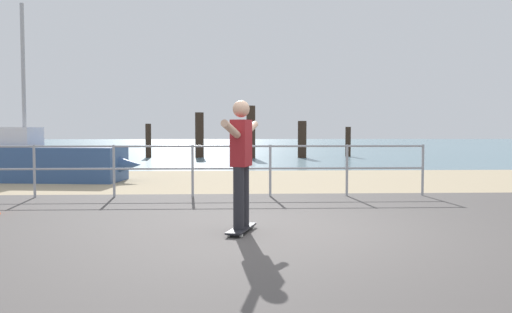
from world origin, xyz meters
TOP-DOWN VIEW (x-y plane):
  - ground_plane at (0.00, -1.00)m, footprint 24.00×10.00m
  - beach_strip at (0.00, 7.00)m, footprint 24.00×6.00m
  - sea_surface at (0.00, 35.00)m, footprint 72.00×50.00m
  - railing_fence at (-2.24, 3.60)m, footprint 10.83×0.05m
  - sailboat at (-5.58, 6.93)m, footprint 5.04×1.92m
  - skateboard at (-0.55, -0.05)m, footprint 0.42×0.82m
  - skateboarder at (-0.55, -0.05)m, footprint 0.50×1.41m
  - groyne_post_0 at (-4.61, 17.81)m, footprint 0.26×0.26m
  - groyne_post_1 at (-2.25, 17.75)m, footprint 0.40×0.40m
  - groyne_post_2 at (0.12, 17.13)m, footprint 0.40×0.40m
  - groyne_post_3 at (2.49, 17.35)m, footprint 0.40×0.40m
  - groyne_post_4 at (4.86, 18.43)m, footprint 0.26×0.26m

SIDE VIEW (x-z plane):
  - ground_plane at x=0.00m, z-range -0.02..0.02m
  - beach_strip at x=0.00m, z-range -0.02..0.02m
  - sea_surface at x=0.00m, z-range -0.02..0.02m
  - skateboard at x=-0.55m, z-range 0.03..0.11m
  - sailboat at x=-5.58m, z-range -1.76..2.79m
  - railing_fence at x=-2.24m, z-range 0.17..1.22m
  - groyne_post_4 at x=4.86m, z-range 0.00..1.45m
  - groyne_post_0 at x=-4.61m, z-range 0.00..1.59m
  - groyne_post_3 at x=2.49m, z-range 0.00..1.71m
  - skateboarder at x=-0.55m, z-range 0.19..1.84m
  - groyne_post_1 at x=-2.25m, z-range 0.00..2.11m
  - groyne_post_2 at x=0.12m, z-range 0.00..2.40m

